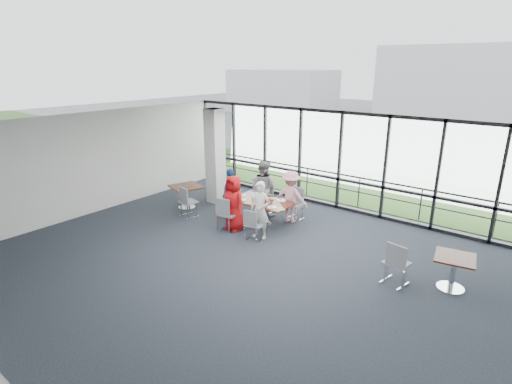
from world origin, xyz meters
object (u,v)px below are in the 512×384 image
Objects in this scene: diner_near_right at (260,210)px; diner_far_left at (263,188)px; side_table_left at (186,189)px; chair_main_fr at (295,205)px; chair_main_fl at (265,198)px; chair_main_nl at (229,214)px; chair_main_nr at (256,225)px; structural_column at (215,157)px; diner_near_left at (234,203)px; chair_spare_lb at (254,192)px; main_table at (262,205)px; chair_main_end at (228,201)px; chair_spare_la at (188,202)px; side_table_right at (454,263)px; chair_spare_r at (396,263)px; diner_end at (231,193)px; diner_far_right at (291,197)px.

diner_far_left reaches higher than diner_near_right.
chair_main_fr is (3.40, 1.33, -0.17)m from side_table_left.
diner_far_left is at bearing 117.91° from chair_main_fl.
chair_main_nl is 1.00m from chair_main_nr.
structural_column is 1.98× the size of diner_near_left.
chair_main_fl is at bearing 139.14° from chair_spare_lb.
main_table is 2.91m from side_table_left.
diner_far_left is (-0.49, 0.69, 0.27)m from main_table.
chair_main_end is 1.23m from chair_spare_la.
diner_near_right reaches higher than side_table_right.
chair_main_end is 1.00× the size of chair_spare_r.
diner_far_left is at bearing 169.75° from side_table_right.
chair_main_nr is (1.67, -0.90, -0.35)m from diner_end.
diner_far_right reaches higher than chair_spare_la.
chair_spare_lb is (-0.15, 1.32, -0.35)m from diner_end.
chair_spare_r reaches higher than chair_main_fl.
diner_near_right is 2.73m from chair_spare_la.
diner_end is at bearing 116.94° from chair_main_nl.
side_table_right is 1.06× the size of chair_main_nr.
diner_near_left reaches higher than chair_main_fl.
side_table_left is 0.73× the size of diner_near_right.
structural_column reaches higher than chair_spare_la.
diner_near_left is at bearing -35.16° from structural_column.
chair_spare_lb reaches higher than main_table.
chair_spare_r is at bearing -10.72° from chair_main_nl.
chair_main_end is (-1.29, -0.08, -0.12)m from main_table.
chair_main_nr reaches higher than side_table_left.
side_table_right is 7.56m from chair_spare_la.
diner_far_right reaches higher than chair_spare_lb.
chair_spare_la is at bearing -37.91° from side_table_left.
diner_near_right is 3.82m from chair_spare_r.
chair_main_end is (-1.79, 0.68, -0.31)m from diner_near_right.
chair_main_end is at bearing 36.92° from chair_main_fr.
diner_near_right is 1.48m from diner_far_right.
diner_end is at bearing 147.35° from diner_near_right.
chair_main_fl is (-0.55, 0.89, -0.13)m from main_table.
diner_far_right is (0.03, 1.48, -0.01)m from diner_near_right.
main_table is 4.40m from chair_spare_r.
diner_near_right is at bearing -6.59° from side_table_left.
diner_far_left is at bearing 124.18° from main_table.
chair_main_nr is (0.91, -0.16, -0.38)m from diner_near_left.
main_table is 1.90× the size of chair_main_fl.
chair_main_nl is (-1.02, -0.14, -0.32)m from diner_near_right.
diner_far_right is 1.61× the size of chair_spare_r.
chair_main_end reaches higher than chair_spare_la.
main_table is at bearing 176.16° from side_table_right.
chair_spare_r reaches higher than side_table_right.
main_table is 1.13× the size of diner_near_left.
chair_main_nl is 1.00× the size of chair_main_fl.
main_table is 0.89m from diner_far_left.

